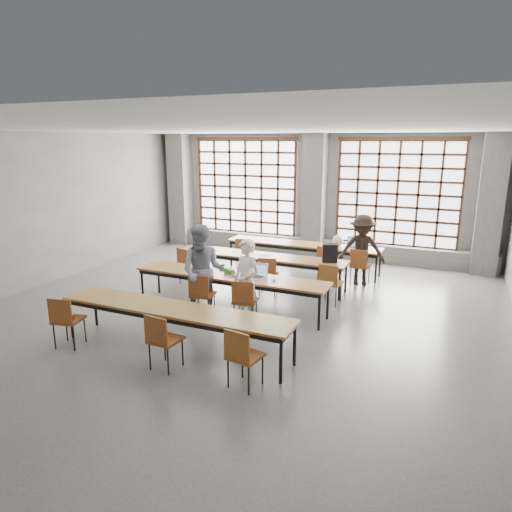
{
  "coord_description": "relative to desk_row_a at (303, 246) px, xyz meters",
  "views": [
    {
      "loc": [
        3.73,
        -7.35,
        3.31
      ],
      "look_at": [
        0.31,
        0.4,
        1.15
      ],
      "focal_mm": 32.0,
      "sensor_mm": 36.0,
      "label": 1
    }
  ],
  "objects": [
    {
      "name": "floor",
      "position": [
        -0.22,
        -3.59,
        -0.66
      ],
      "size": [
        11.0,
        11.0,
        0.0
      ],
      "primitive_type": "plane",
      "color": "#51514F",
      "rests_on": "ground"
    },
    {
      "name": "ceiling",
      "position": [
        -0.22,
        -3.59,
        2.84
      ],
      "size": [
        11.0,
        11.0,
        0.0
      ],
      "primitive_type": "plane",
      "rotation": [
        3.14,
        0.0,
        0.0
      ],
      "color": "silver",
      "rests_on": "floor"
    },
    {
      "name": "wall_back",
      "position": [
        -0.22,
        1.91,
        1.09
      ],
      "size": [
        10.0,
        0.0,
        10.0
      ],
      "primitive_type": "plane",
      "rotation": [
        1.57,
        0.0,
        0.0
      ],
      "color": "#5B5B58",
      "rests_on": "floor"
    },
    {
      "name": "wall_left",
      "position": [
        -5.22,
        -3.59,
        1.09
      ],
      "size": [
        0.0,
        11.0,
        11.0
      ],
      "primitive_type": "plane",
      "rotation": [
        1.57,
        0.0,
        1.57
      ],
      "color": "#5B5B58",
      "rests_on": "floor"
    },
    {
      "name": "column_left",
      "position": [
        -4.72,
        1.63,
        1.09
      ],
      "size": [
        0.6,
        0.55,
        3.5
      ],
      "primitive_type": "cube",
      "color": "#51514F",
      "rests_on": "floor"
    },
    {
      "name": "column_mid",
      "position": [
        -0.22,
        1.63,
        1.09
      ],
      "size": [
        0.6,
        0.55,
        3.5
      ],
      "primitive_type": "cube",
      "color": "#51514F",
      "rests_on": "floor"
    },
    {
      "name": "column_right",
      "position": [
        4.28,
        1.63,
        1.09
      ],
      "size": [
        0.6,
        0.55,
        3.5
      ],
      "primitive_type": "cube",
      "color": "#51514F",
      "rests_on": "floor"
    },
    {
      "name": "window_left",
      "position": [
        -2.47,
        1.83,
        1.24
      ],
      "size": [
        3.32,
        0.12,
        3.0
      ],
      "color": "white",
      "rests_on": "wall_back"
    },
    {
      "name": "window_right",
      "position": [
        2.03,
        1.83,
        1.24
      ],
      "size": [
        3.32,
        0.12,
        3.0
      ],
      "color": "white",
      "rests_on": "wall_back"
    },
    {
      "name": "sill_ledge",
      "position": [
        -0.22,
        1.71,
        -0.41
      ],
      "size": [
        9.8,
        0.35,
        0.5
      ],
      "primitive_type": "cube",
      "color": "#51514F",
      "rests_on": "floor"
    },
    {
      "name": "desk_row_a",
      "position": [
        0.0,
        0.0,
        0.0
      ],
      "size": [
        4.0,
        0.7,
        0.73
      ],
      "color": "brown",
      "rests_on": "floor"
    },
    {
      "name": "desk_row_b",
      "position": [
        -0.5,
        -1.55,
        0.0
      ],
      "size": [
        4.0,
        0.7,
        0.73
      ],
      "color": "brown",
      "rests_on": "floor"
    },
    {
      "name": "desk_row_c",
      "position": [
        -0.45,
        -3.25,
        0.0
      ],
      "size": [
        4.0,
        0.7,
        0.73
      ],
      "color": "brown",
      "rests_on": "floor"
    },
    {
      "name": "desk_row_d",
      "position": [
        -0.42,
        -5.25,
        0.0
      ],
      "size": [
        4.0,
        0.7,
        0.73
      ],
      "color": "brown",
      "rests_on": "floor"
    },
    {
      "name": "chair_back_left",
      "position": [
        -1.38,
        -0.63,
        -0.13
      ],
      "size": [
        0.52,
        0.52,
        0.88
      ],
      "color": "brown",
      "rests_on": "floor"
    },
    {
      "name": "chair_back_mid",
      "position": [
        0.8,
        -0.63,
        -0.13
      ],
      "size": [
        0.42,
        0.43,
        0.88
      ],
      "color": "brown",
      "rests_on": "floor"
    },
    {
      "name": "chair_back_right",
      "position": [
        1.59,
        -0.63,
        -0.13
      ],
      "size": [
        0.46,
        0.46,
        0.88
      ],
      "color": "brown",
      "rests_on": "floor"
    },
    {
      "name": "chair_mid_left",
      "position": [
        -2.12,
        -2.18,
        -0.13
      ],
      "size": [
        0.53,
        0.53,
        0.88
      ],
      "color": "maroon",
      "rests_on": "floor"
    },
    {
      "name": "chair_mid_centre",
      "position": [
        -0.08,
        -2.18,
        -0.13
      ],
      "size": [
        0.51,
        0.51,
        0.88
      ],
      "color": "brown",
      "rests_on": "floor"
    },
    {
      "name": "chair_mid_right",
      "position": [
        1.3,
        -2.18,
        -0.13
      ],
      "size": [
        0.45,
        0.45,
        0.88
      ],
      "color": "brown",
      "rests_on": "floor"
    },
    {
      "name": "chair_front_left",
      "position": [
        -0.74,
        -3.88,
        -0.13
      ],
      "size": [
        0.48,
        0.48,
        0.88
      ],
      "color": "brown",
      "rests_on": "floor"
    },
    {
      "name": "chair_front_right",
      "position": [
        0.17,
        -3.88,
        -0.13
      ],
      "size": [
        0.49,
        0.49,
        0.88
      ],
      "color": "brown",
      "rests_on": "floor"
    },
    {
      "name": "chair_near_left",
      "position": [
        -2.1,
        -5.87,
        -0.13
      ],
      "size": [
        0.51,
        0.51,
        0.88
      ],
      "color": "brown",
      "rests_on": "floor"
    },
    {
      "name": "chair_near_mid",
      "position": [
        -0.22,
        -5.88,
        -0.13
      ],
      "size": [
        0.45,
        0.46,
        0.88
      ],
      "color": "brown",
      "rests_on": "floor"
    },
    {
      "name": "chair_near_right",
      "position": [
        1.07,
        -5.87,
        -0.13
      ],
      "size": [
        0.48,
        0.49,
        0.88
      ],
      "color": "brown",
      "rests_on": "floor"
    },
    {
      "name": "student_male",
      "position": [
        0.15,
        -3.75,
        0.13
      ],
      "size": [
        0.68,
        0.55,
        1.6
      ],
      "primitive_type": "imported",
      "rotation": [
        0.0,
        0.0,
        -0.34
      ],
      "color": "white",
      "rests_on": "floor"
    },
    {
      "name": "student_female",
      "position": [
        -0.75,
        -3.75,
        0.23
      ],
      "size": [
        1.03,
        0.9,
        1.79
      ],
      "primitive_type": "imported",
      "rotation": [
        0.0,
        0.0,
        0.3
      ],
      "color": "#182649",
      "rests_on": "floor"
    },
    {
      "name": "student_back",
      "position": [
        1.6,
        -0.5,
        0.16
      ],
      "size": [
        1.19,
        0.87,
        1.65
      ],
      "primitive_type": "imported",
      "rotation": [
        0.0,
        0.0,
        0.26
      ],
      "color": "black",
      "rests_on": "floor"
    },
    {
      "name": "laptop_front",
      "position": [
        0.11,
        -3.15,
        0.13
      ],
      "size": [
        0.39,
        0.33,
        0.26
      ],
      "color": "silver",
      "rests_on": "desk_row_c"
    },
    {
      "name": "laptop_back",
      "position": [
        1.32,
        0.1,
        0.13
      ],
      "size": [
        0.46,
        0.43,
        0.26
      ],
      "color": "#ADADB2",
      "rests_on": "desk_row_a"
    },
    {
      "name": "mouse",
      "position": [
        0.5,
        -3.27,
        0.08
      ],
      "size": [
        0.12,
        0.1,
        0.04
      ],
      "primitive_type": "ellipsoid",
      "rotation": [
        0.0,
        0.0,
        0.44
      ],
      "color": "white",
      "rests_on": "desk_row_c"
    },
    {
      "name": "green_box",
      "position": [
        -0.5,
        -3.17,
        0.11
      ],
      "size": [
        0.27,
        0.18,
        0.09
      ],
      "primitive_type": "cube",
      "rotation": [
        0.0,
        0.0,
        -0.41
      ],
      "color": "#2E822A",
      "rests_on": "desk_row_c"
    },
    {
      "name": "phone",
      "position": [
        -0.27,
        -3.35,
        0.07
      ],
      "size": [
        0.14,
        0.1,
        0.01
      ],
      "primitive_type": "cube",
      "rotation": [
        0.0,
        0.0,
        -0.32
      ],
      "color": "black",
      "rests_on": "desk_row_c"
    },
    {
      "name": "paper_sheet_a",
      "position": [
        -1.1,
        -1.5,
        0.07
      ],
      "size": [
        0.36,
        0.32,
        0.0
      ],
      "primitive_type": "cube",
      "rotation": [
        0.0,
        0.0,
        0.48
      ],
      "color": "white",
      "rests_on": "desk_row_b"
    },
    {
      "name": "paper_sheet_b",
      "position": [
        -0.8,
        -1.6,
        0.07
      ],
      "size": [
        0.34,
        0.28,
        0.0
      ],
      "primitive_type": "cube",
      "rotation": [
        0.0,
        0.0,
        -0.24
      ],
      "color": "white",
      "rests_on": "desk_row_b"
    },
    {
      "name": "paper_sheet_c",
      "position": [
        -0.4,
        -1.55,
        0.07
      ],
      "size": [
        0.34,
        0.27,
        0.0
      ],
      "primitive_type": "cube",
      "rotation": [
        0.0,
        0.0,
        0.23
      ],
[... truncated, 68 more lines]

